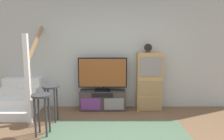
% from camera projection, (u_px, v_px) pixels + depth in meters
% --- Properties ---
extents(back_wall, '(6.40, 0.12, 2.70)m').
position_uv_depth(back_wall, '(116.00, 53.00, 5.09)').
color(back_wall, '#B2B7B2').
rests_on(back_wall, ground_plane).
extents(media_console, '(1.09, 0.38, 0.46)m').
position_uv_depth(media_console, '(104.00, 100.00, 5.00)').
color(media_console, '#423833').
rests_on(media_console, ground_plane).
extents(television, '(1.16, 0.22, 0.80)m').
position_uv_depth(television, '(104.00, 73.00, 4.92)').
color(television, black).
rests_on(television, media_console).
extents(side_cabinet, '(0.58, 0.38, 1.38)m').
position_uv_depth(side_cabinet, '(150.00, 82.00, 4.93)').
color(side_cabinet, tan).
rests_on(side_cabinet, ground_plane).
extents(desk_clock, '(0.19, 0.08, 0.21)m').
position_uv_depth(desk_clock, '(149.00, 48.00, 4.80)').
color(desk_clock, '#4C3823').
rests_on(desk_clock, side_cabinet).
extents(staircase, '(1.00, 1.36, 2.20)m').
position_uv_depth(staircase, '(23.00, 94.00, 5.00)').
color(staircase, white).
rests_on(staircase, ground_plane).
extents(bar_stool_near, '(0.34, 0.34, 0.75)m').
position_uv_depth(bar_stool_near, '(43.00, 105.00, 3.63)').
color(bar_stool_near, '#333338').
rests_on(bar_stool_near, ground_plane).
extents(bar_stool_far, '(0.34, 0.34, 0.75)m').
position_uv_depth(bar_stool_far, '(52.00, 95.00, 4.24)').
color(bar_stool_far, '#333338').
rests_on(bar_stool_far, ground_plane).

